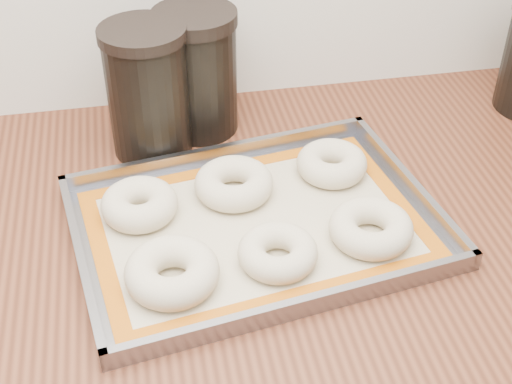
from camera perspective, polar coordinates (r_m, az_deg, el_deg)
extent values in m
cube|color=brown|center=(1.00, 9.35, -1.57)|extent=(3.06, 0.68, 0.04)
cube|color=gray|center=(0.93, 0.00, -2.83)|extent=(0.51, 0.40, 0.00)
cube|color=gray|center=(1.04, -2.96, 3.10)|extent=(0.46, 0.08, 0.02)
cube|color=gray|center=(0.81, 3.83, -9.07)|extent=(0.46, 0.08, 0.02)
cube|color=gray|center=(0.89, -13.83, -5.30)|extent=(0.06, 0.33, 0.02)
cube|color=gray|center=(1.00, 12.20, 0.59)|extent=(0.06, 0.33, 0.02)
cube|color=#C6B793|center=(0.93, 0.00, -2.70)|extent=(0.46, 0.35, 0.00)
cube|color=#B4570C|center=(1.03, -2.51, 1.94)|extent=(0.42, 0.09, 0.00)
cube|color=#B4570C|center=(0.84, 3.12, -8.25)|extent=(0.42, 0.09, 0.00)
cube|color=#B4570C|center=(0.90, -12.11, -5.35)|extent=(0.06, 0.25, 0.00)
cube|color=#B4570C|center=(1.00, 10.84, -0.10)|extent=(0.06, 0.25, 0.00)
torus|color=beige|center=(0.84, -6.73, -6.38)|extent=(0.15, 0.15, 0.04)
torus|color=beige|center=(0.86, 1.76, -4.85)|extent=(0.11, 0.11, 0.03)
torus|color=beige|center=(0.91, 9.18, -2.86)|extent=(0.12, 0.12, 0.04)
torus|color=beige|center=(0.94, -9.31, -0.98)|extent=(0.11, 0.11, 0.04)
torus|color=beige|center=(0.97, -1.78, 0.68)|extent=(0.12, 0.12, 0.04)
torus|color=beige|center=(1.01, 6.08, 2.29)|extent=(0.13, 0.13, 0.04)
cylinder|color=black|center=(1.04, -8.60, 7.58)|extent=(0.12, 0.12, 0.18)
cylinder|color=black|center=(1.00, -9.13, 12.42)|extent=(0.12, 0.12, 0.02)
cylinder|color=black|center=(1.09, -4.71, 9.08)|extent=(0.12, 0.12, 0.17)
cylinder|color=black|center=(1.05, -4.98, 13.70)|extent=(0.12, 0.12, 0.02)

